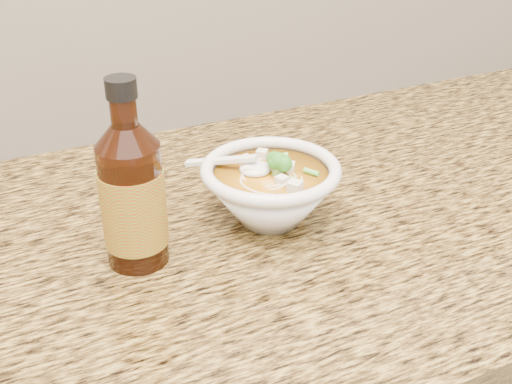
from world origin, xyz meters
name	(u,v)px	position (x,y,z in m)	size (l,w,h in m)	color
counter_slab	(107,266)	(0.00, 1.68, 0.88)	(4.00, 0.68, 0.04)	olive
soup_bowl	(270,191)	(0.21, 1.66, 0.94)	(0.17, 0.17, 0.10)	silver
hot_sauce_bottle	(133,197)	(0.03, 1.64, 0.98)	(0.09, 0.09, 0.22)	#371407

